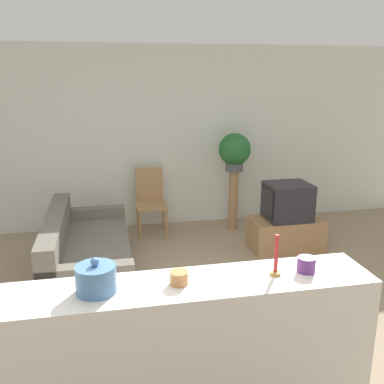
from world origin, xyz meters
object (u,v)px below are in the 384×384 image
Objects in this scene: wooden_chair at (151,198)px; decorative_bowl at (96,279)px; television at (287,201)px; potted_plant at (235,151)px; couch at (86,255)px.

wooden_chair is 4.18× the size of decorative_bowl.
wooden_chair is (-1.69, 0.96, -0.13)m from television.
wooden_chair is 1.41m from potted_plant.
couch is 3.44× the size of television.
couch is 2.64m from potted_plant.
decorative_bowl is (-2.40, -2.75, 0.49)m from television.
decorative_bowl reaches higher than wooden_chair.
decorative_bowl is at bearing -131.06° from television.
potted_plant is 2.42× the size of decorative_bowl.
couch is 8.56× the size of decorative_bowl.
wooden_chair is at bearing 150.37° from television.
decorative_bowl reaches higher than couch.
couch is at bearing -172.75° from television.
wooden_chair is at bearing 177.39° from potted_plant.
potted_plant is at bearing 30.07° from couch.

